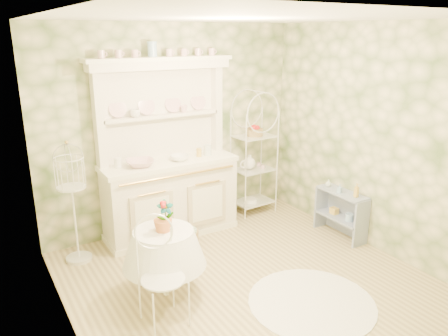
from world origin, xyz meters
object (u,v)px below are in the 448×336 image
side_shelf (341,214)px  kitchen_dresser (169,150)px  cafe_chair (163,280)px  floor_basket (185,236)px  round_table (165,262)px  bakers_rack (254,157)px  birdcage_stand (74,207)px

side_shelf → kitchen_dresser: bearing=143.8°
cafe_chair → floor_basket: cafe_chair is taller
side_shelf → round_table: bearing=178.4°
kitchen_dresser → bakers_rack: (1.37, 0.07, -0.31)m
floor_basket → cafe_chair: bearing=-123.2°
kitchen_dresser → round_table: kitchen_dresser is taller
bakers_rack → round_table: (-2.03, -1.36, -0.47)m
round_table → birdcage_stand: birdcage_stand is taller
birdcage_stand → floor_basket: (1.25, -0.30, -0.55)m
round_table → cafe_chair: (-0.19, -0.41, 0.07)m
birdcage_stand → bakers_rack: bearing=3.6°
side_shelf → cafe_chair: size_ratio=0.79×
side_shelf → round_table: size_ratio=0.95×
bakers_rack → side_shelf: size_ratio=2.37×
side_shelf → round_table: 2.52m
side_shelf → round_table: (-2.52, -0.07, 0.07)m
bakers_rack → floor_basket: 1.61m
cafe_chair → floor_basket: (0.86, 1.31, -0.33)m
cafe_chair → floor_basket: bearing=76.7°
bakers_rack → side_shelf: (0.50, -1.29, -0.54)m
round_table → kitchen_dresser: bearing=63.0°
kitchen_dresser → bakers_rack: kitchen_dresser is taller
cafe_chair → floor_basket: size_ratio=2.43×
bakers_rack → cafe_chair: bearing=-144.5°
cafe_chair → side_shelf: bearing=30.0°
bakers_rack → round_table: 2.48m
round_table → birdcage_stand: (-0.59, 1.19, 0.30)m
bakers_rack → birdcage_stand: bakers_rack is taller
bakers_rack → birdcage_stand: 2.62m
birdcage_stand → kitchen_dresser: bearing=4.3°
kitchen_dresser → side_shelf: (1.87, -1.21, -0.84)m
cafe_chair → birdcage_stand: birdcage_stand is taller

